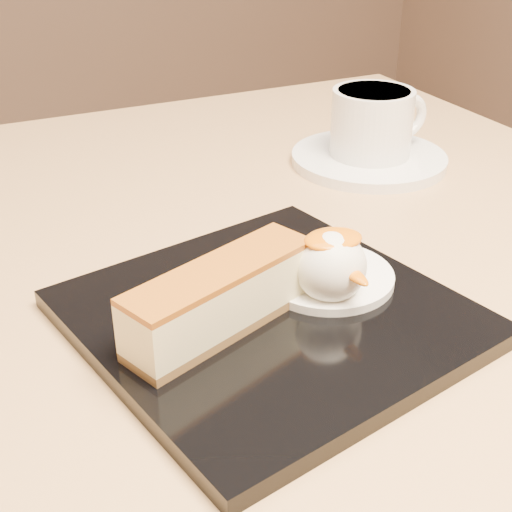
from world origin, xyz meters
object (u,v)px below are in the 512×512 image
cheesecake (221,298)px  table (237,422)px  saucer (369,159)px  coffee_cup (373,121)px  ice_cream_scoop (331,267)px  dessert_plate (270,317)px

cheesecake → table: bearing=41.1°
cheesecake → saucer: bearing=20.1°
cheesecake → coffee_cup: 0.33m
coffee_cup → cheesecake: bearing=-141.6°
saucer → coffee_cup: coffee_cup is taller
ice_cream_scoop → cheesecake: bearing=180.0°
saucer → coffee_cup: bearing=2.0°
cheesecake → ice_cream_scoop: (0.08, -0.00, 0.00)m
dessert_plate → coffee_cup: (0.21, 0.21, 0.04)m
ice_cream_scoop → saucer: size_ratio=0.30×
dessert_plate → saucer: dessert_plate is taller
ice_cream_scoop → saucer: ice_cream_scoop is taller
table → saucer: bearing=31.6°
cheesecake → coffee_cup: size_ratio=1.28×
dessert_plate → coffee_cup: size_ratio=2.12×
dessert_plate → coffee_cup: 0.30m
coffee_cup → table: bearing=-150.6°
cheesecake → dessert_plate: bearing=-12.4°
table → dessert_plate: 0.18m
dessert_plate → ice_cream_scoop: (0.04, -0.01, 0.03)m
cheesecake → coffee_cup: coffee_cup is taller
table → dessert_plate: dessert_plate is taller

